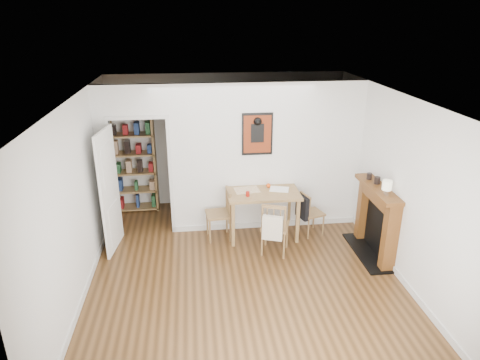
{
  "coord_description": "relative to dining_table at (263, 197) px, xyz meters",
  "views": [
    {
      "loc": [
        -0.69,
        -5.5,
        3.64
      ],
      "look_at": [
        0.02,
        0.6,
        1.23
      ],
      "focal_mm": 32.0,
      "sensor_mm": 36.0,
      "label": 1
    }
  ],
  "objects": [
    {
      "name": "mantel_lamp",
      "position": [
        1.63,
        -1.11,
        0.57
      ],
      "size": [
        0.14,
        0.14,
        0.22
      ],
      "color": "silver",
      "rests_on": "fireplace"
    },
    {
      "name": "dining_table",
      "position": [
        0.0,
        0.0,
        0.0
      ],
      "size": [
        1.21,
        0.77,
        0.83
      ],
      "color": "#9F824A",
      "rests_on": "ground"
    },
    {
      "name": "chair_right",
      "position": [
        0.84,
        -0.05,
        -0.32
      ],
      "size": [
        0.53,
        0.49,
        0.78
      ],
      "color": "#8F6542",
      "rests_on": "ground"
    },
    {
      "name": "room_shell",
      "position": [
        -0.37,
        0.29,
        0.57
      ],
      "size": [
        5.2,
        5.2,
        5.2
      ],
      "color": "silver",
      "rests_on": "ground"
    },
    {
      "name": "notebook",
      "position": [
        0.29,
        0.04,
        0.11
      ],
      "size": [
        0.37,
        0.31,
        0.02
      ],
      "primitive_type": "cube",
      "rotation": [
        0.0,
        0.0,
        -0.29
      ],
      "color": "white",
      "rests_on": "dining_table"
    },
    {
      "name": "bookshelf",
      "position": [
        -2.27,
        1.35,
        0.23
      ],
      "size": [
        0.82,
        0.33,
        1.95
      ],
      "color": "#9F824A",
      "rests_on": "ground"
    },
    {
      "name": "ceramic_jar_b",
      "position": [
        1.63,
        -0.48,
        0.48
      ],
      "size": [
        0.08,
        0.08,
        0.1
      ],
      "primitive_type": "cylinder",
      "color": "black",
      "rests_on": "fireplace"
    },
    {
      "name": "orange_fruit",
      "position": [
        0.12,
        0.16,
        0.14
      ],
      "size": [
        0.07,
        0.07,
        0.07
      ],
      "primitive_type": "sphere",
      "color": "#FF510D",
      "rests_on": "dining_table"
    },
    {
      "name": "chair_left",
      "position": [
        -0.76,
        -0.03,
        -0.28
      ],
      "size": [
        0.48,
        0.48,
        0.9
      ],
      "color": "#8F6542",
      "rests_on": "ground"
    },
    {
      "name": "red_glass",
      "position": [
        -0.28,
        -0.17,
        0.14
      ],
      "size": [
        0.06,
        0.06,
        0.08
      ],
      "primitive_type": "cylinder",
      "color": "maroon",
      "rests_on": "dining_table"
    },
    {
      "name": "chair_front",
      "position": [
        0.1,
        -0.6,
        -0.26
      ],
      "size": [
        0.59,
        0.62,
        0.91
      ],
      "color": "#8F6542",
      "rests_on": "ground"
    },
    {
      "name": "placemat",
      "position": [
        -0.26,
        0.09,
        0.1
      ],
      "size": [
        0.45,
        0.36,
        0.0
      ],
      "primitive_type": "cube",
      "rotation": [
        0.0,
        0.0,
        0.12
      ],
      "color": "beige",
      "rests_on": "dining_table"
    },
    {
      "name": "ground",
      "position": [
        -0.47,
        -1.05,
        -0.73
      ],
      "size": [
        5.2,
        5.2,
        0.0
      ],
      "primitive_type": "plane",
      "color": "brown",
      "rests_on": "ground"
    },
    {
      "name": "ceramic_jar_a",
      "position": [
        1.68,
        -0.68,
        0.49
      ],
      "size": [
        0.09,
        0.09,
        0.11
      ],
      "primitive_type": "cylinder",
      "color": "black",
      "rests_on": "fireplace"
    },
    {
      "name": "fireplace",
      "position": [
        1.69,
        -0.8,
        -0.11
      ],
      "size": [
        0.45,
        1.25,
        1.16
      ],
      "color": "brown",
      "rests_on": "ground"
    }
  ]
}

